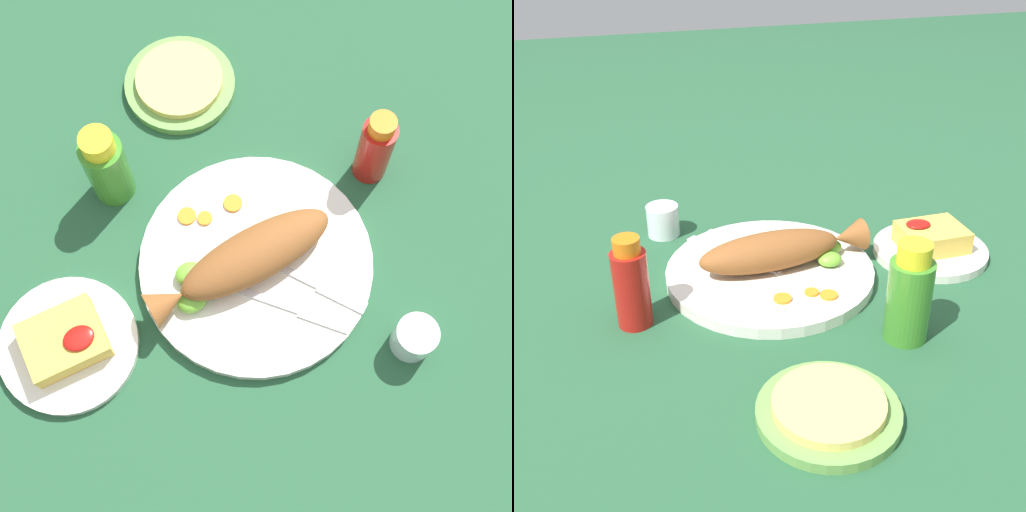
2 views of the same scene
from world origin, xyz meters
The scene contains 17 objects.
ground_plane centered at (0.00, 0.00, 0.00)m, with size 4.00×4.00×0.00m, color #235133.
main_plate centered at (0.00, 0.00, 0.01)m, with size 0.32×0.32×0.02m, color white.
fried_fish centered at (-0.02, 0.00, 0.05)m, with size 0.27×0.09×0.06m.
fork_near centered at (0.05, -0.06, 0.02)m, with size 0.12×0.16×0.00m.
fork_far centered at (0.01, -0.08, 0.02)m, with size 0.14×0.14×0.00m.
carrot_slice_near centered at (0.01, 0.09, 0.02)m, with size 0.03×0.03×0.00m, color orange.
carrot_slice_mid centered at (-0.06, 0.10, 0.02)m, with size 0.03×0.03×0.00m, color orange.
carrot_slice_far centered at (-0.04, 0.09, 0.02)m, with size 0.02×0.02×0.00m, color orange.
lime_wedge_main centered at (-0.09, 0.02, 0.03)m, with size 0.04×0.03×0.02m, color #6BB233.
lime_wedge_side centered at (-0.10, -0.02, 0.03)m, with size 0.04×0.04×0.02m, color #6BB233.
hot_sauce_bottle_red centered at (0.21, 0.06, 0.06)m, with size 0.05×0.05×0.13m.
hot_sauce_bottle_green centered at (-0.13, 0.20, 0.07)m, with size 0.06×0.06×0.14m.
salt_cup centered at (0.14, -0.19, 0.02)m, with size 0.06×0.06×0.05m.
side_plate_fries centered at (-0.27, 0.01, 0.01)m, with size 0.19×0.19×0.01m, color white.
fries_pile centered at (-0.27, 0.01, 0.03)m, with size 0.10×0.08×0.04m.
tortilla_plate centered at (0.02, 0.31, 0.01)m, with size 0.17×0.17×0.01m, color #6B9E4C.
tortilla_stack centered at (0.02, 0.31, 0.02)m, with size 0.13×0.13×0.01m, color #E0C666.
Camera 1 is at (-0.15, -0.30, 0.93)m, focal length 50.00 mm.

